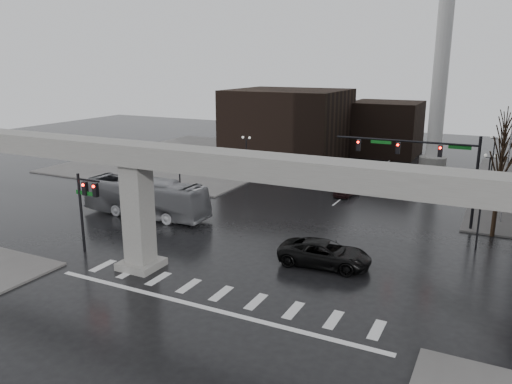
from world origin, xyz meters
TOP-DOWN VIEW (x-y plane):
  - ground at (0.00, 0.00)m, footprint 160.00×160.00m
  - sidewalk_nw at (-26.00, 36.00)m, footprint 28.00×36.00m
  - elevated_guideway at (1.26, 0.00)m, footprint 48.00×2.60m
  - building_far_left at (-14.00, 42.00)m, footprint 16.00×14.00m
  - building_far_mid at (-2.00, 52.00)m, footprint 10.00×10.00m
  - smokestack at (6.00, 46.00)m, footprint 3.60×3.60m
  - signal_mast_arm at (8.99, 18.80)m, footprint 12.12×0.43m
  - signal_left_pole at (-12.25, 0.50)m, footprint 2.30×0.30m
  - lamp_right_0 at (13.50, 14.00)m, footprint 1.22×0.32m
  - lamp_right_1 at (13.50, 28.00)m, footprint 1.22×0.32m
  - lamp_right_2 at (13.50, 42.00)m, footprint 1.22×0.32m
  - lamp_left_0 at (-13.50, 14.00)m, footprint 1.22×0.32m
  - lamp_left_1 at (-13.50, 28.00)m, footprint 1.22×0.32m
  - lamp_left_2 at (-13.50, 42.00)m, footprint 1.22×0.32m
  - tree_right_0 at (14.53, 18.02)m, footprint 1.09×1.58m
  - tree_right_1 at (14.53, 26.02)m, footprint 1.09×1.61m
  - tree_right_2 at (14.53, 34.02)m, footprint 1.10×1.63m
  - tree_right_3 at (14.53, 42.02)m, footprint 1.11×1.66m
  - tree_right_4 at (14.53, 50.02)m, footprint 1.12×1.69m
  - pickup_truck at (4.24, 6.01)m, footprint 6.62×3.42m
  - city_bus at (-14.36, 9.71)m, footprint 12.51×3.01m
  - far_car at (0.11, 25.15)m, footprint 2.21×4.29m

SIDE VIEW (x-z plane):
  - ground at x=0.00m, z-range 0.00..0.00m
  - sidewalk_nw at x=-26.00m, z-range 0.00..0.15m
  - far_car at x=0.11m, z-range 0.00..1.40m
  - pickup_truck at x=4.24m, z-range 0.00..1.78m
  - city_bus at x=-14.36m, z-range 0.00..3.48m
  - tree_right_0 at x=14.53m, z-range -0.97..6.54m
  - tree_right_1 at x=14.53m, z-range -0.99..6.69m
  - tree_right_2 at x=14.53m, z-range -1.01..6.84m
  - tree_right_3 at x=14.53m, z-range -1.03..6.99m
  - tree_right_4 at x=14.53m, z-range -1.05..7.14m
  - lamp_right_0 at x=13.50m, z-range 0.92..6.03m
  - lamp_right_1 at x=13.50m, z-range 0.92..6.03m
  - lamp_right_2 at x=13.50m, z-range 0.92..6.03m
  - lamp_left_0 at x=-13.50m, z-range 0.92..6.03m
  - lamp_left_1 at x=-13.50m, z-range 0.92..6.03m
  - lamp_left_2 at x=-13.50m, z-range 0.92..6.03m
  - building_far_mid at x=-2.00m, z-range 0.00..8.00m
  - signal_left_pole at x=-12.25m, z-range 1.07..7.07m
  - building_far_left at x=-14.00m, z-range 0.00..10.00m
  - signal_mast_arm at x=8.99m, z-range 1.83..9.83m
  - elevated_guideway at x=1.26m, z-range 2.53..11.23m
  - smokestack at x=6.00m, z-range -1.65..28.35m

